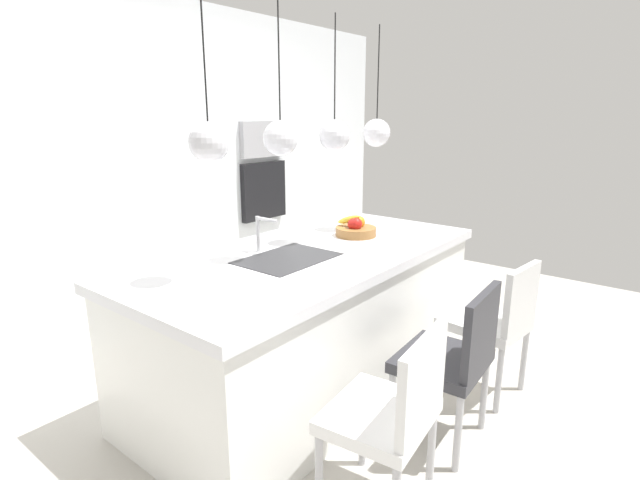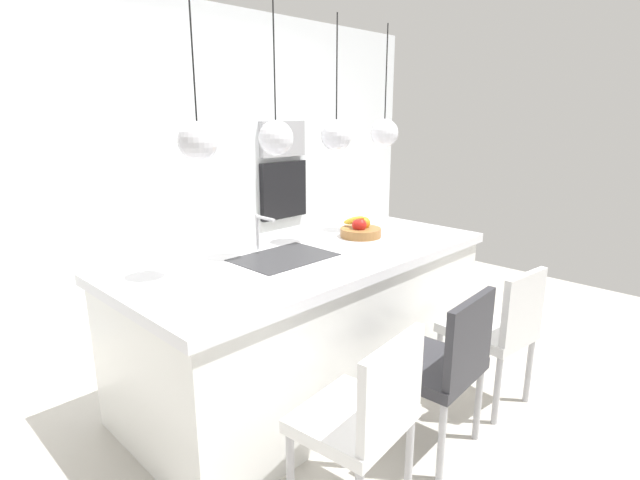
% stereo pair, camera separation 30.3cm
% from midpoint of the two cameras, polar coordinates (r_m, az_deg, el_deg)
% --- Properties ---
extents(floor, '(6.60, 6.60, 0.00)m').
position_cam_midpoint_polar(floor, '(3.33, 1.46, -16.34)').
color(floor, '#BCB7AD').
rests_on(floor, ground).
extents(back_wall, '(6.00, 0.10, 2.60)m').
position_cam_midpoint_polar(back_wall, '(4.18, -15.40, 8.40)').
color(back_wall, white).
rests_on(back_wall, ground).
extents(kitchen_island, '(2.34, 1.12, 0.90)m').
position_cam_midpoint_polar(kitchen_island, '(3.13, 1.51, -9.22)').
color(kitchen_island, white).
rests_on(kitchen_island, ground).
extents(sink_basin, '(0.56, 0.40, 0.02)m').
position_cam_midpoint_polar(sink_basin, '(2.84, -1.20, -2.19)').
color(sink_basin, '#2D2D30').
rests_on(sink_basin, kitchen_island).
extents(faucet, '(0.02, 0.17, 0.22)m').
position_cam_midpoint_polar(faucet, '(2.95, -4.12, 1.39)').
color(faucet, silver).
rests_on(faucet, kitchen_island).
extents(fruit_bowl, '(0.28, 0.28, 0.16)m').
position_cam_midpoint_polar(fruit_bowl, '(3.33, 7.33, 1.18)').
color(fruit_bowl, '#9E6B38').
rests_on(fruit_bowl, kitchen_island).
extents(microwave, '(0.54, 0.08, 0.34)m').
position_cam_midpoint_polar(microwave, '(4.82, -2.66, 11.75)').
color(microwave, '#9E9EA3').
rests_on(microwave, back_wall).
extents(oven, '(0.56, 0.08, 0.56)m').
position_cam_midpoint_polar(oven, '(4.87, -2.60, 5.87)').
color(oven, black).
rests_on(oven, back_wall).
extents(chair_near, '(0.51, 0.46, 0.87)m').
position_cam_midpoint_polar(chair_near, '(2.16, 9.48, -19.60)').
color(chair_near, white).
rests_on(chair_near, ground).
extents(chair_middle, '(0.50, 0.45, 0.87)m').
position_cam_midpoint_polar(chair_middle, '(2.63, 17.58, -13.53)').
color(chair_middle, '#333338').
rests_on(chair_middle, ground).
extents(chair_far, '(0.46, 0.51, 0.86)m').
position_cam_midpoint_polar(chair_far, '(3.14, 22.68, -9.51)').
color(chair_far, silver).
rests_on(chair_far, ground).
extents(pendant_light_left, '(0.19, 0.19, 0.79)m').
position_cam_midpoint_polar(pendant_light_left, '(2.38, -10.55, 11.31)').
color(pendant_light_left, silver).
extents(pendant_light_center_left, '(0.19, 0.19, 0.79)m').
position_cam_midpoint_polar(pendant_light_center_left, '(2.69, -1.92, 11.89)').
color(pendant_light_center_left, silver).
extents(pendant_light_center_right, '(0.19, 0.19, 0.79)m').
position_cam_midpoint_polar(pendant_light_center_right, '(3.05, 4.84, 12.16)').
color(pendant_light_center_right, silver).
extents(pendant_light_right, '(0.19, 0.19, 0.79)m').
position_cam_midpoint_polar(pendant_light_right, '(3.43, 10.14, 12.26)').
color(pendant_light_right, silver).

